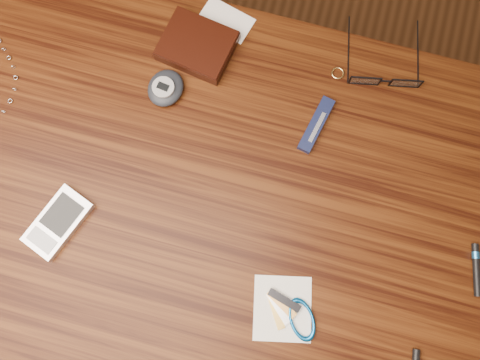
% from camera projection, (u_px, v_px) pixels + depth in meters
% --- Properties ---
extents(ground, '(3.80, 3.80, 0.00)m').
position_uv_depth(ground, '(223.00, 236.00, 1.50)').
color(ground, '#472814').
rests_on(ground, ground).
extents(desk, '(1.00, 0.70, 0.75)m').
position_uv_depth(desk, '(211.00, 208.00, 0.86)').
color(desk, '#3A1A09').
rests_on(desk, ground).
extents(wallet_and_card, '(0.15, 0.16, 0.03)m').
position_uv_depth(wallet_and_card, '(198.00, 45.00, 0.80)').
color(wallet_and_card, black).
rests_on(wallet_and_card, desk).
extents(eyeglasses, '(0.14, 0.15, 0.03)m').
position_uv_depth(eyeglasses, '(385.00, 78.00, 0.79)').
color(eyeglasses, black).
rests_on(eyeglasses, desk).
extents(gold_ring, '(0.03, 0.03, 0.00)m').
position_uv_depth(gold_ring, '(338.00, 73.00, 0.80)').
color(gold_ring, '#E8BA68').
rests_on(gold_ring, desk).
extents(pda_phone, '(0.09, 0.12, 0.02)m').
position_uv_depth(pda_phone, '(58.00, 222.00, 0.75)').
color(pda_phone, silver).
rests_on(pda_phone, desk).
extents(pedometer, '(0.07, 0.07, 0.03)m').
position_uv_depth(pedometer, '(165.00, 88.00, 0.79)').
color(pedometer, black).
rests_on(pedometer, desk).
extents(notepad_keys, '(0.12, 0.12, 0.01)m').
position_uv_depth(notepad_keys, '(292.00, 314.00, 0.72)').
color(notepad_keys, white).
rests_on(notepad_keys, desk).
extents(pocket_knife, '(0.04, 0.10, 0.01)m').
position_uv_depth(pocket_knife, '(316.00, 125.00, 0.78)').
color(pocket_knife, '#101337').
rests_on(pocket_knife, desk).
extents(black_blue_pen, '(0.03, 0.08, 0.01)m').
position_uv_depth(black_blue_pen, '(476.00, 268.00, 0.73)').
color(black_blue_pen, black).
rests_on(black_blue_pen, desk).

